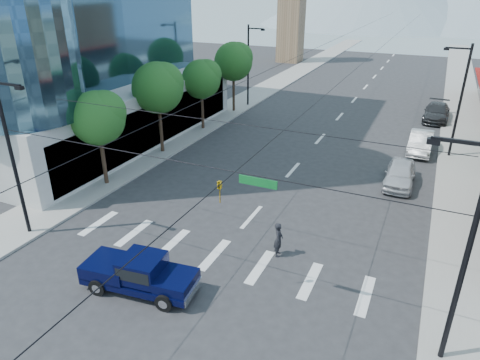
{
  "coord_description": "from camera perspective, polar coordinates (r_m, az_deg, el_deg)",
  "views": [
    {
      "loc": [
        8.87,
        -15.02,
        12.98
      ],
      "look_at": [
        -0.19,
        4.71,
        3.0
      ],
      "focal_mm": 32.0,
      "sensor_mm": 36.0,
      "label": 1
    }
  ],
  "objects": [
    {
      "name": "ground",
      "position": [
        21.74,
        -4.83,
        -12.07
      ],
      "size": [
        160.0,
        160.0,
        0.0
      ],
      "primitive_type": "plane",
      "color": "#28282B",
      "rests_on": "ground"
    },
    {
      "name": "sidewalk_left",
      "position": [
        60.25,
        3.89,
        12.25
      ],
      "size": [
        4.0,
        120.0,
        0.15
      ],
      "primitive_type": "cube",
      "color": "gray",
      "rests_on": "ground"
    },
    {
      "name": "sidewalk_right",
      "position": [
        56.6,
        27.47,
        8.74
      ],
      "size": [
        4.0,
        120.0,
        0.15
      ],
      "primitive_type": "cube",
      "color": "gray",
      "rests_on": "ground"
    },
    {
      "name": "tree_near",
      "position": [
        30.13,
        -18.18,
        8.07
      ],
      "size": [
        3.65,
        3.64,
        6.71
      ],
      "color": "black",
      "rests_on": "ground"
    },
    {
      "name": "tree_midnear",
      "position": [
        35.26,
        -10.68,
        12.17
      ],
      "size": [
        4.09,
        4.09,
        7.52
      ],
      "color": "black",
      "rests_on": "ground"
    },
    {
      "name": "tree_midfar",
      "position": [
        41.17,
        -4.96,
        13.4
      ],
      "size": [
        3.65,
        3.64,
        6.71
      ],
      "color": "black",
      "rests_on": "ground"
    },
    {
      "name": "tree_far",
      "position": [
        47.18,
        -0.68,
        15.67
      ],
      "size": [
        4.09,
        4.09,
        7.52
      ],
      "color": "black",
      "rests_on": "ground"
    },
    {
      "name": "signal_rig",
      "position": [
        18.48,
        -6.33,
        -2.29
      ],
      "size": [
        21.8,
        0.2,
        9.0
      ],
      "color": "black",
      "rests_on": "ground"
    },
    {
      "name": "lamp_pole_nw",
      "position": [
        49.73,
        1.24,
        15.37
      ],
      "size": [
        2.0,
        0.25,
        9.0
      ],
      "color": "black",
      "rests_on": "ground"
    },
    {
      "name": "lamp_pole_ne",
      "position": [
        37.93,
        27.2,
        9.76
      ],
      "size": [
        2.0,
        0.25,
        9.0
      ],
      "color": "black",
      "rests_on": "ground"
    },
    {
      "name": "pickup_truck",
      "position": [
        20.55,
        -13.32,
        -11.91
      ],
      "size": [
        5.58,
        2.59,
        1.83
      ],
      "rotation": [
        0.0,
        0.0,
        0.12
      ],
      "color": "black",
      "rests_on": "ground"
    },
    {
      "name": "pedestrian",
      "position": [
        22.41,
        5.15,
        -7.89
      ],
      "size": [
        0.61,
        0.78,
        1.9
      ],
      "primitive_type": "imported",
      "rotation": [
        0.0,
        0.0,
        1.82
      ],
      "color": "black",
      "rests_on": "ground"
    },
    {
      "name": "parked_car_near",
      "position": [
        32.07,
        20.54,
        0.77
      ],
      "size": [
        2.03,
        4.92,
        1.67
      ],
      "primitive_type": "imported",
      "rotation": [
        0.0,
        0.0,
        0.01
      ],
      "color": "silver",
      "rests_on": "ground"
    },
    {
      "name": "parked_car_mid",
      "position": [
        39.18,
        22.94,
        4.65
      ],
      "size": [
        1.85,
        5.19,
        1.71
      ],
      "primitive_type": "imported",
      "rotation": [
        0.0,
        0.0,
        -0.01
      ],
      "color": "silver",
      "rests_on": "ground"
    },
    {
      "name": "parked_car_far",
      "position": [
        49.35,
        24.75,
        8.2
      ],
      "size": [
        2.58,
        5.99,
        1.72
      ],
      "primitive_type": "imported",
      "rotation": [
        0.0,
        0.0,
        -0.03
      ],
      "color": "#2D2D2F",
      "rests_on": "ground"
    }
  ]
}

